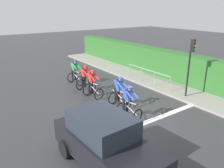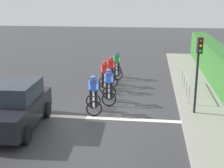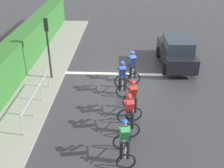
% 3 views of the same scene
% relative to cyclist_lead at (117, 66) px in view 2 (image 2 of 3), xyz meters
% --- Properties ---
extents(ground_plane, '(80.00, 80.00, 0.00)m').
position_rel_cyclist_lead_xyz_m(ground_plane, '(0.02, -6.08, -0.80)').
color(ground_plane, '#333335').
extents(sidewalk_kerb, '(2.80, 25.54, 0.12)m').
position_rel_cyclist_lead_xyz_m(sidewalk_kerb, '(4.80, -4.08, -0.74)').
color(sidewalk_kerb, gray).
rests_on(sidewalk_kerb, ground).
extents(road_marking_stop_line, '(7.00, 0.30, 0.01)m').
position_rel_cyclist_lead_xyz_m(road_marking_stop_line, '(0.02, -6.79, -0.79)').
color(road_marking_stop_line, silver).
rests_on(road_marking_stop_line, ground).
extents(cyclist_lead, '(0.85, 1.18, 1.66)m').
position_rel_cyclist_lead_xyz_m(cyclist_lead, '(0.00, 0.00, 0.00)').
color(cyclist_lead, black).
rests_on(cyclist_lead, ground).
extents(cyclist_second, '(0.94, 1.22, 1.66)m').
position_rel_cyclist_lead_xyz_m(cyclist_second, '(-0.16, -1.68, 0.00)').
color(cyclist_second, black).
rests_on(cyclist_second, ground).
extents(cyclist_mid, '(0.86, 1.18, 1.66)m').
position_rel_cyclist_lead_xyz_m(cyclist_mid, '(-0.32, -2.81, 0.00)').
color(cyclist_mid, black).
rests_on(cyclist_mid, ground).
extents(cyclist_fourth, '(0.81, 1.16, 1.66)m').
position_rel_cyclist_lead_xyz_m(cyclist_fourth, '(0.16, -4.72, 0.00)').
color(cyclist_fourth, black).
rests_on(cyclist_fourth, ground).
extents(cyclist_trailing, '(0.89, 1.20, 1.66)m').
position_rel_cyclist_lead_xyz_m(cyclist_trailing, '(-0.34, -6.06, 0.00)').
color(cyclist_trailing, black).
rests_on(cyclist_trailing, ground).
extents(car_black, '(2.03, 4.17, 1.76)m').
position_rel_cyclist_lead_xyz_m(car_black, '(-2.96, -8.15, 0.08)').
color(car_black, black).
rests_on(car_black, ground).
extents(traffic_light_near_crossing, '(0.24, 0.31, 3.34)m').
position_rel_cyclist_lead_xyz_m(traffic_light_near_crossing, '(4.02, -6.00, 1.43)').
color(traffic_light_near_crossing, black).
rests_on(traffic_light_near_crossing, ground).
extents(pedestrian_railing_kerbside, '(0.08, 3.92, 1.03)m').
position_rel_cyclist_lead_xyz_m(pedestrian_railing_kerbside, '(3.90, -2.94, 0.00)').
color(pedestrian_railing_kerbside, '#999EA3').
rests_on(pedestrian_railing_kerbside, ground).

